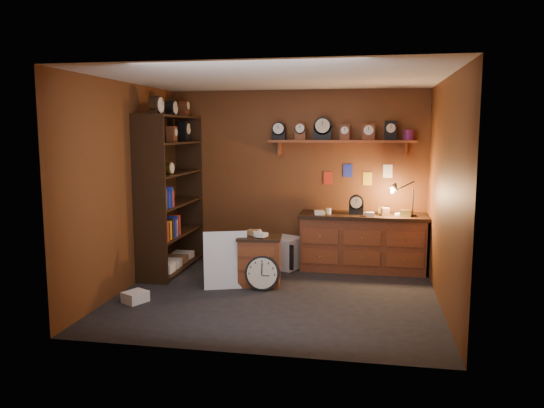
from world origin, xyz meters
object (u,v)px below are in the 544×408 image
(shelving_unit, at_px, (169,187))
(big_round_clock, at_px, (262,273))
(workbench, at_px, (363,239))
(low_cabinet, at_px, (260,258))

(shelving_unit, height_order, big_round_clock, shelving_unit)
(workbench, relative_size, low_cabinet, 2.48)
(shelving_unit, distance_m, big_round_clock, 2.03)
(big_round_clock, bearing_deg, low_cabinet, 109.60)
(shelving_unit, height_order, low_cabinet, shelving_unit)
(low_cabinet, relative_size, big_round_clock, 1.65)
(shelving_unit, xyz_separation_m, workbench, (2.84, 0.49, -0.78))
(low_cabinet, bearing_deg, big_round_clock, -76.94)
(low_cabinet, distance_m, big_round_clock, 0.31)
(shelving_unit, bearing_deg, workbench, 9.87)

